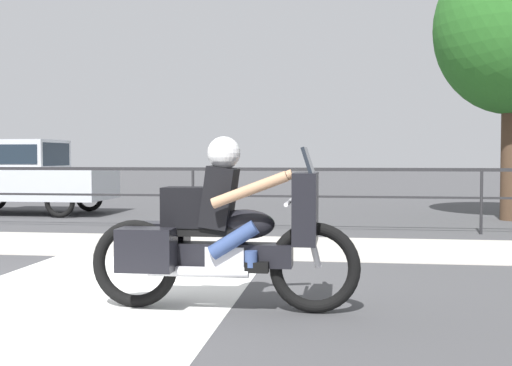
{
  "coord_description": "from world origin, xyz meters",
  "views": [
    {
      "loc": [
        2.7,
        -6.01,
        1.36
      ],
      "look_at": [
        1.78,
        0.84,
        1.07
      ],
      "focal_mm": 45.0,
      "sensor_mm": 36.0,
      "label": 1
    }
  ],
  "objects": [
    {
      "name": "crosswalk_band",
      "position": [
        0.31,
        -0.2,
        0.0
      ],
      "size": [
        2.85,
        6.0,
        0.01
      ],
      "primitive_type": "cube",
      "color": "silver",
      "rests_on": "ground"
    },
    {
      "name": "fence_railing",
      "position": [
        -0.0,
        5.45,
        0.9
      ],
      "size": [
        36.0,
        0.05,
        1.15
      ],
      "color": "#232326",
      "rests_on": "ground"
    },
    {
      "name": "motorcycle",
      "position": [
        1.66,
        -0.5,
        0.69
      ],
      "size": [
        2.39,
        0.76,
        1.53
      ],
      "rotation": [
        0.0,
        0.0,
        0.07
      ],
      "color": "black",
      "rests_on": "ground"
    },
    {
      "name": "ground_plane",
      "position": [
        0.0,
        0.0,
        0.0
      ],
      "size": [
        120.0,
        120.0,
        0.0
      ],
      "primitive_type": "plane",
      "color": "#424244"
    },
    {
      "name": "parked_car",
      "position": [
        -4.75,
        8.1,
        0.97
      ],
      "size": [
        4.01,
        1.8,
        1.73
      ],
      "rotation": [
        0.0,
        0.0,
        0.04
      ],
      "color": "#B7BCC4",
      "rests_on": "ground"
    },
    {
      "name": "sidewalk_band",
      "position": [
        0.0,
        3.4,
        0.01
      ],
      "size": [
        44.0,
        2.4,
        0.01
      ],
      "primitive_type": "cube",
      "color": "#B7B2A8",
      "rests_on": "ground"
    }
  ]
}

